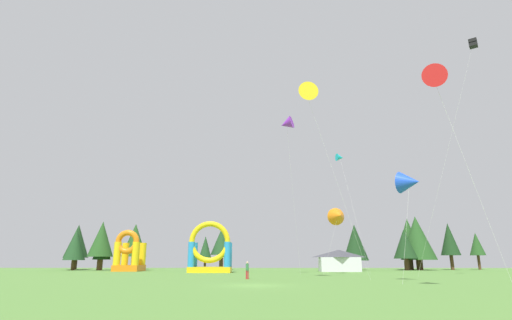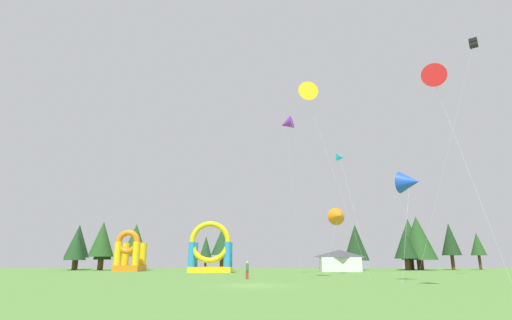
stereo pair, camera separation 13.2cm
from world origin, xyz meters
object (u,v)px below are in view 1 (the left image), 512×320
kite_orange_delta (338,216)px  festival_tent (339,261)px  kite_blue_delta (409,182)px  person_near_camera (247,269)px  kite_yellow_delta (307,95)px  kite_cyan_delta (340,158)px  kite_red_delta (433,78)px  kite_black_box (473,44)px  kite_purple_delta (287,124)px  inflatable_orange_dome (129,256)px  inflatable_yellow_castle (210,253)px

kite_orange_delta → festival_tent: size_ratio=1.41×
kite_blue_delta → person_near_camera: size_ratio=5.72×
kite_yellow_delta → kite_orange_delta: (5.50, 14.55, -11.30)m
kite_cyan_delta → festival_tent: size_ratio=3.04×
kite_red_delta → kite_black_box: size_ratio=0.57×
kite_yellow_delta → person_near_camera: kite_yellow_delta is taller
kite_cyan_delta → kite_orange_delta: size_ratio=2.16×
kite_cyan_delta → kite_blue_delta: 29.31m
person_near_camera → festival_tent: festival_tent is taller
kite_yellow_delta → kite_purple_delta: bearing=97.8°
kite_red_delta → person_near_camera: size_ratio=8.83×
kite_black_box → person_near_camera: bearing=179.3°
kite_orange_delta → inflatable_orange_dome: 35.28m
kite_orange_delta → inflatable_orange_dome: kite_orange_delta is taller
kite_black_box → kite_red_delta: bearing=-129.2°
person_near_camera → kite_purple_delta: bearing=-139.1°
kite_yellow_delta → kite_blue_delta: size_ratio=2.03×
inflatable_yellow_castle → festival_tent: bearing=15.2°
kite_orange_delta → kite_black_box: 26.32m
kite_yellow_delta → festival_tent: kite_yellow_delta is taller
kite_red_delta → kite_orange_delta: size_ratio=1.72×
kite_black_box → inflatable_yellow_castle: bearing=149.9°
kite_purple_delta → person_near_camera: size_ratio=11.92×
kite_orange_delta → kite_cyan_delta: bearing=74.5°
kite_yellow_delta → inflatable_yellow_castle: 29.09m
kite_red_delta → inflatable_orange_dome: 54.34m
kite_orange_delta → inflatable_yellow_castle: (-18.07, 6.18, -4.78)m
kite_cyan_delta → kite_black_box: bearing=-63.1°
inflatable_orange_dome → inflatable_yellow_castle: size_ratio=0.89×
kite_cyan_delta → kite_red_delta: bearing=-91.5°
kite_black_box → kite_blue_delta: bearing=-154.2°
kite_purple_delta → kite_cyan_delta: bearing=54.7°
inflatable_orange_dome → festival_tent: 34.52m
kite_black_box → kite_orange_delta: bearing=138.5°
kite_yellow_delta → inflatable_yellow_castle: (-12.56, 20.73, -16.08)m
kite_cyan_delta → kite_purple_delta: bearing=-125.3°
kite_blue_delta → festival_tent: bearing=92.1°
kite_cyan_delta → kite_orange_delta: (-2.75, -9.90, -10.80)m
kite_black_box → kite_purple_delta: size_ratio=1.30×
kite_yellow_delta → inflatable_yellow_castle: bearing=121.2°
inflatable_orange_dome → festival_tent: bearing=-2.2°
kite_red_delta → inflatable_orange_dome: size_ratio=2.29×
kite_black_box → inflatable_orange_dome: 58.00m
kite_purple_delta → festival_tent: (9.06, 15.50, -17.76)m
person_near_camera → festival_tent: 27.60m
kite_yellow_delta → kite_blue_delta: kite_yellow_delta is taller
kite_orange_delta → person_near_camera: 18.18m
kite_red_delta → kite_orange_delta: 28.45m
kite_orange_delta → kite_yellow_delta: bearing=-110.7°
kite_black_box → inflatable_orange_dome: kite_black_box is taller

